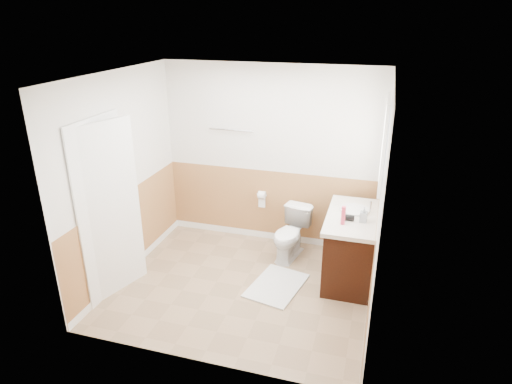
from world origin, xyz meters
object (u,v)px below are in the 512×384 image
(bath_mat, at_px, (277,286))
(vanity_cabinet, at_px, (350,249))
(lotion_bottle, at_px, (343,215))
(toilet, at_px, (290,234))
(soap_dispenser, at_px, (364,215))

(bath_mat, distance_m, vanity_cabinet, 1.01)
(vanity_cabinet, bearing_deg, bath_mat, -150.30)
(vanity_cabinet, relative_size, lotion_bottle, 5.00)
(lotion_bottle, bearing_deg, bath_mat, -165.29)
(toilet, height_order, vanity_cabinet, vanity_cabinet)
(vanity_cabinet, xyz_separation_m, soap_dispenser, (0.12, -0.14, 0.54))
(bath_mat, relative_size, vanity_cabinet, 0.73)
(bath_mat, bearing_deg, soap_dispenser, 18.93)
(toilet, height_order, bath_mat, toilet)
(toilet, distance_m, soap_dispenser, 1.19)
(toilet, relative_size, soap_dispenser, 3.76)
(bath_mat, distance_m, soap_dispenser, 1.36)
(soap_dispenser, bearing_deg, vanity_cabinet, 129.86)
(vanity_cabinet, height_order, lotion_bottle, lotion_bottle)
(vanity_cabinet, bearing_deg, toilet, 160.92)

